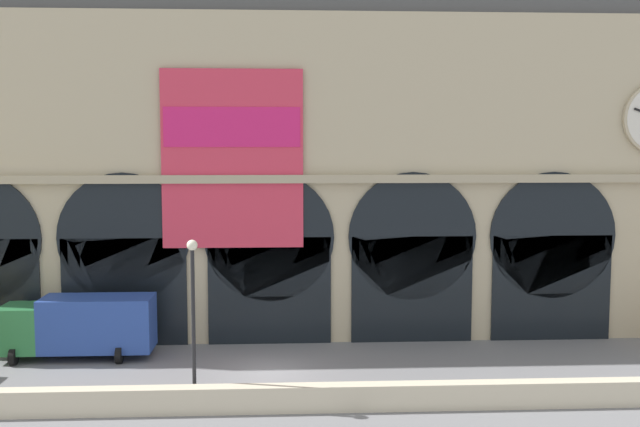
% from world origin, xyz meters
% --- Properties ---
extents(ground_plane, '(200.00, 200.00, 0.00)m').
position_xyz_m(ground_plane, '(0.00, 0.00, 0.00)').
color(ground_plane, slate).
extents(quay_parapet_wall, '(90.00, 0.70, 1.07)m').
position_xyz_m(quay_parapet_wall, '(0.00, -5.13, 0.54)').
color(quay_parapet_wall, beige).
rests_on(quay_parapet_wall, ground).
extents(station_building, '(47.91, 5.32, 22.32)m').
position_xyz_m(station_building, '(0.02, 7.46, 10.82)').
color(station_building, '#BCAD8C').
rests_on(station_building, ground).
extents(box_truck_midwest, '(7.50, 2.91, 3.12)m').
position_xyz_m(box_truck_midwest, '(-9.50, 2.73, 1.70)').
color(box_truck_midwest, '#2D7A42').
rests_on(box_truck_midwest, ground).
extents(street_lamp_quayside, '(0.44, 0.44, 6.90)m').
position_xyz_m(street_lamp_quayside, '(-2.93, -4.33, 4.41)').
color(street_lamp_quayside, black).
rests_on(street_lamp_quayside, ground).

